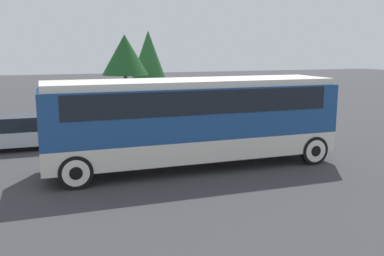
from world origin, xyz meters
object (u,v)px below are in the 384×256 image
tour_bus (195,115)px  parked_car_mid (188,123)px  parked_car_near (153,117)px  parked_car_far (33,132)px

tour_bus → parked_car_mid: (1.38, 4.73, -1.17)m
parked_car_near → parked_car_far: bearing=-157.7°
tour_bus → parked_car_mid: size_ratio=2.15×
parked_car_far → tour_bus: bearing=-42.6°
tour_bus → parked_car_near: (0.41, 7.47, -1.21)m
parked_car_mid → parked_car_far: bearing=177.3°
tour_bus → parked_car_far: tour_bus is taller
tour_bus → parked_car_mid: bearing=73.8°
parked_car_near → parked_car_far: (-5.90, -2.42, 0.02)m
parked_car_mid → parked_car_far: 6.88m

